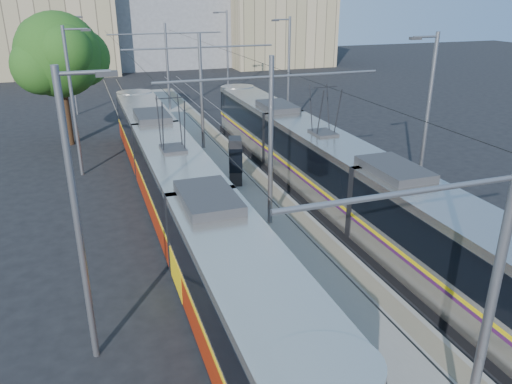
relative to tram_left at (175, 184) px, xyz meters
name	(u,v)px	position (x,y,z in m)	size (l,w,h in m)	color
ground	(367,341)	(3.60, -10.22, -1.71)	(160.00, 160.00, 0.00)	black
platform	(216,163)	(3.60, 6.78, -1.56)	(4.00, 50.00, 0.30)	gray
tactile_strip_left	(192,163)	(2.15, 6.78, -1.40)	(0.70, 50.00, 0.01)	gray
tactile_strip_right	(239,158)	(5.05, 6.78, -1.40)	(0.70, 50.00, 0.01)	gray
rails	(216,166)	(3.60, 6.78, -1.69)	(8.71, 70.00, 0.03)	gray
tram_left	(175,184)	(0.00, 0.00, 0.00)	(2.43, 30.33, 5.50)	black
tram_right	(322,163)	(7.20, 0.23, 0.15)	(2.43, 29.38, 5.50)	black
catenary	(228,98)	(3.60, 3.94, 2.82)	(9.20, 70.00, 7.00)	slate
street_lamps	(197,84)	(3.60, 10.78, 2.48)	(15.18, 38.22, 8.00)	slate
shelter	(235,160)	(3.63, 2.88, -0.14)	(0.92, 1.22, 2.41)	black
tree	(64,56)	(-4.14, 14.66, 4.07)	(5.88, 5.44, 8.55)	#382314
building_left	(46,20)	(-6.40, 49.78, 4.78)	(16.32, 12.24, 12.96)	tan
building_centre	(169,9)	(9.60, 53.78, 5.84)	(18.36, 14.28, 15.08)	gray
building_right	(277,23)	(23.60, 47.78, 3.95)	(14.28, 10.20, 11.29)	tan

